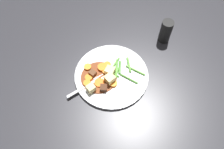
% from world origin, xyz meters
% --- Properties ---
extents(ground_plane, '(3.00, 3.00, 0.00)m').
position_xyz_m(ground_plane, '(0.00, 0.00, 0.00)').
color(ground_plane, '#2D2D33').
extents(dinner_plate, '(0.28, 0.28, 0.01)m').
position_xyz_m(dinner_plate, '(0.00, 0.00, 0.01)').
color(dinner_plate, white).
rests_on(dinner_plate, ground_plane).
extents(stew_sauce, '(0.13, 0.13, 0.00)m').
position_xyz_m(stew_sauce, '(0.05, 0.01, 0.01)').
color(stew_sauce, brown).
rests_on(stew_sauce, dinner_plate).
extents(carrot_slice_0, '(0.04, 0.04, 0.01)m').
position_xyz_m(carrot_slice_0, '(-0.01, 0.04, 0.02)').
color(carrot_slice_0, orange).
rests_on(carrot_slice_0, dinner_plate).
extents(carrot_slice_1, '(0.05, 0.05, 0.01)m').
position_xyz_m(carrot_slice_1, '(0.04, 0.04, 0.02)').
color(carrot_slice_1, orange).
rests_on(carrot_slice_1, dinner_plate).
extents(carrot_slice_2, '(0.04, 0.04, 0.01)m').
position_xyz_m(carrot_slice_2, '(0.02, -0.01, 0.02)').
color(carrot_slice_2, orange).
rests_on(carrot_slice_2, dinner_plate).
extents(carrot_slice_3, '(0.04, 0.04, 0.01)m').
position_xyz_m(carrot_slice_3, '(0.08, 0.02, 0.02)').
color(carrot_slice_3, orange).
rests_on(carrot_slice_3, dinner_plate).
extents(carrot_slice_4, '(0.04, 0.04, 0.01)m').
position_xyz_m(carrot_slice_4, '(0.09, 0.04, 0.02)').
color(carrot_slice_4, orange).
rests_on(carrot_slice_4, dinner_plate).
extents(carrot_slice_5, '(0.03, 0.03, 0.01)m').
position_xyz_m(carrot_slice_5, '(0.09, -0.03, 0.02)').
color(carrot_slice_5, orange).
rests_on(carrot_slice_5, dinner_plate).
extents(carrot_slice_6, '(0.04, 0.04, 0.01)m').
position_xyz_m(carrot_slice_6, '(0.03, -0.03, 0.02)').
color(carrot_slice_6, orange).
rests_on(carrot_slice_6, dinner_plate).
extents(carrot_slice_7, '(0.04, 0.04, 0.01)m').
position_xyz_m(carrot_slice_7, '(0.02, -0.04, 0.02)').
color(carrot_slice_7, orange).
rests_on(carrot_slice_7, dinner_plate).
extents(potato_chunk_0, '(0.04, 0.04, 0.03)m').
position_xyz_m(potato_chunk_0, '(0.01, -0.01, 0.03)').
color(potato_chunk_0, '#EAD68C').
rests_on(potato_chunk_0, dinner_plate).
extents(potato_chunk_1, '(0.04, 0.04, 0.03)m').
position_xyz_m(potato_chunk_1, '(0.07, 0.06, 0.03)').
color(potato_chunk_1, '#EAD68C').
rests_on(potato_chunk_1, dinner_plate).
extents(potato_chunk_2, '(0.04, 0.04, 0.03)m').
position_xyz_m(potato_chunk_2, '(0.01, 0.03, 0.03)').
color(potato_chunk_2, '#EAD68C').
rests_on(potato_chunk_2, dinner_plate).
extents(meat_chunk_0, '(0.03, 0.03, 0.02)m').
position_xyz_m(meat_chunk_0, '(0.07, 0.00, 0.02)').
color(meat_chunk_0, brown).
rests_on(meat_chunk_0, dinner_plate).
extents(meat_chunk_1, '(0.03, 0.03, 0.02)m').
position_xyz_m(meat_chunk_1, '(0.03, 0.06, 0.02)').
color(meat_chunk_1, '#4C2B19').
rests_on(meat_chunk_1, dinner_plate).
extents(green_bean_0, '(0.01, 0.08, 0.01)m').
position_xyz_m(green_bean_0, '(-0.02, -0.02, 0.02)').
color(green_bean_0, '#599E38').
rests_on(green_bean_0, dinner_plate).
extents(green_bean_1, '(0.04, 0.06, 0.01)m').
position_xyz_m(green_bean_1, '(-0.01, -0.04, 0.02)').
color(green_bean_1, '#66AD42').
rests_on(green_bean_1, dinner_plate).
extents(green_bean_2, '(0.02, 0.05, 0.01)m').
position_xyz_m(green_bean_2, '(-0.02, -0.00, 0.02)').
color(green_bean_2, '#66AD42').
rests_on(green_bean_2, dinner_plate).
extents(green_bean_3, '(0.01, 0.06, 0.01)m').
position_xyz_m(green_bean_3, '(-0.03, -0.03, 0.02)').
color(green_bean_3, '#4C8E33').
rests_on(green_bean_3, dinner_plate).
extents(green_bean_4, '(0.07, 0.04, 0.01)m').
position_xyz_m(green_bean_4, '(-0.06, 0.02, 0.02)').
color(green_bean_4, '#4C8E33').
rests_on(green_bean_4, dinner_plate).
extents(green_bean_5, '(0.07, 0.05, 0.01)m').
position_xyz_m(green_bean_5, '(-0.09, -0.02, 0.02)').
color(green_bean_5, '#66AD42').
rests_on(green_bean_5, dinner_plate).
extents(green_bean_6, '(0.02, 0.07, 0.01)m').
position_xyz_m(green_bean_6, '(-0.07, -0.04, 0.02)').
color(green_bean_6, '#66AD42').
rests_on(green_bean_6, dinner_plate).
extents(green_bean_7, '(0.06, 0.04, 0.01)m').
position_xyz_m(green_bean_7, '(-0.00, -0.01, 0.02)').
color(green_bean_7, '#4C8E33').
rests_on(green_bean_7, dinner_plate).
extents(fork, '(0.15, 0.11, 0.00)m').
position_xyz_m(fork, '(0.08, 0.04, 0.02)').
color(fork, silver).
rests_on(fork, dinner_plate).
extents(pepper_mill, '(0.05, 0.05, 0.10)m').
position_xyz_m(pepper_mill, '(-0.22, -0.18, 0.05)').
color(pepper_mill, black).
rests_on(pepper_mill, ground_plane).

